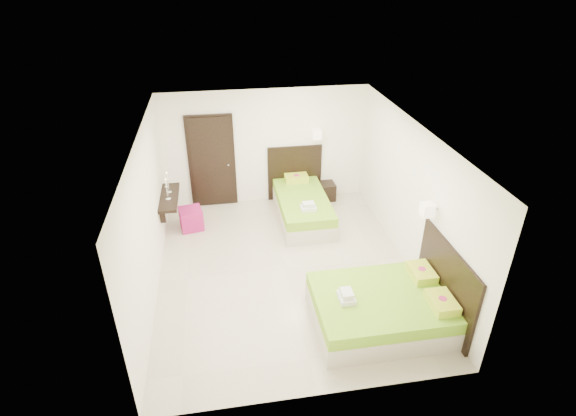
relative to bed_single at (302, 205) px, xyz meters
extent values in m
plane|color=beige|center=(-0.66, -1.80, -0.31)|extent=(5.50, 5.50, 0.00)
cube|color=beige|center=(0.00, -0.08, -0.14)|extent=(1.03, 2.07, 0.33)
cube|color=#67A41A|center=(0.00, -0.08, 0.13)|extent=(1.02, 2.05, 0.21)
cube|color=black|center=(0.00, 0.92, 0.34)|extent=(1.24, 0.05, 1.29)
cube|color=#BAD226|center=(0.00, 0.70, 0.30)|extent=(0.52, 0.35, 0.14)
cylinder|color=#C02D67|center=(0.00, 0.70, 0.38)|extent=(0.12, 0.12, 0.00)
cube|color=silver|center=(0.00, -0.65, 0.27)|extent=(0.31, 0.23, 0.08)
cube|color=silver|center=(0.00, -0.65, 0.35)|extent=(0.23, 0.17, 0.08)
cube|color=beige|center=(0.46, 0.77, 1.29)|extent=(0.19, 0.19, 0.21)
cylinder|color=#2D2116|center=(0.46, 0.85, 1.29)|extent=(0.03, 0.16, 0.03)
cube|color=beige|center=(0.57, -3.40, -0.15)|extent=(2.05, 1.54, 0.33)
cube|color=#67A41A|center=(0.57, -3.40, 0.12)|extent=(2.03, 1.52, 0.20)
cube|color=black|center=(1.56, -3.40, 0.33)|extent=(0.05, 1.74, 1.28)
cube|color=#BAD226|center=(1.34, -3.76, 0.30)|extent=(0.35, 0.51, 0.14)
cylinder|color=#C02D67|center=(1.34, -3.76, 0.37)|extent=(0.12, 0.12, 0.00)
cube|color=#BAD226|center=(1.34, -3.04, 0.30)|extent=(0.35, 0.51, 0.14)
cylinder|color=#C02D67|center=(1.34, -3.04, 0.37)|extent=(0.12, 0.12, 0.00)
cube|color=silver|center=(0.01, -3.40, 0.26)|extent=(0.23, 0.31, 0.08)
cube|color=silver|center=(0.01, -3.40, 0.35)|extent=(0.17, 0.23, 0.08)
cube|color=beige|center=(1.41, -2.75, 1.28)|extent=(0.18, 0.18, 0.20)
cylinder|color=#2D2116|center=(1.49, -2.75, 1.28)|extent=(0.16, 0.03, 0.03)
cube|color=black|center=(0.69, 0.75, -0.11)|extent=(0.46, 0.41, 0.40)
cube|color=#981457|center=(-2.37, -0.07, -0.09)|extent=(0.52, 0.52, 0.45)
cube|color=black|center=(-1.86, 0.91, 0.74)|extent=(1.02, 0.06, 2.14)
cube|color=black|center=(-1.86, 0.88, 0.74)|extent=(0.88, 0.04, 2.06)
cylinder|color=silver|center=(-1.51, 0.84, 0.69)|extent=(0.03, 0.10, 0.03)
cube|color=black|center=(-2.73, -0.20, 0.51)|extent=(0.35, 1.20, 0.06)
cube|color=black|center=(-2.85, -0.65, 0.36)|extent=(0.10, 0.04, 0.30)
cube|color=black|center=(-2.85, 0.25, 0.36)|extent=(0.10, 0.04, 0.30)
cylinder|color=silver|center=(-2.73, -0.35, 0.55)|extent=(0.10, 0.10, 0.02)
cylinder|color=silver|center=(-2.73, -0.35, 0.67)|extent=(0.02, 0.02, 0.22)
cone|color=silver|center=(-2.73, -0.35, 0.80)|extent=(0.07, 0.07, 0.04)
cylinder|color=white|center=(-2.73, -0.35, 0.90)|extent=(0.02, 0.02, 0.15)
sphere|color=#FFB23F|center=(-2.73, -0.35, 0.98)|extent=(0.02, 0.02, 0.02)
cylinder|color=silver|center=(-2.73, -0.05, 0.55)|extent=(0.10, 0.10, 0.02)
cylinder|color=silver|center=(-2.73, -0.05, 0.67)|extent=(0.02, 0.02, 0.22)
cone|color=silver|center=(-2.73, -0.05, 0.80)|extent=(0.07, 0.07, 0.04)
cylinder|color=white|center=(-2.73, -0.05, 0.90)|extent=(0.02, 0.02, 0.15)
sphere|color=#FFB23F|center=(-2.73, -0.05, 0.98)|extent=(0.02, 0.02, 0.02)
camera|label=1|loc=(-1.68, -8.33, 4.67)|focal=28.00mm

